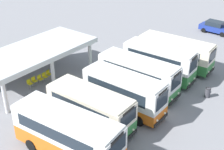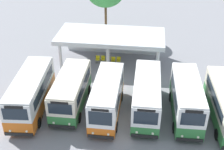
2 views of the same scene
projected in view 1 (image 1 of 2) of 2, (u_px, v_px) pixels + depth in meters
The scene contains 15 objects.
ground_plane at pixel (149, 113), 25.25m from camera, with size 180.00×180.00×0.00m, color gray.
city_bus_nearest_orange at pixel (67, 133), 20.14m from camera, with size 2.96×8.02×3.30m.
city_bus_second_in_row at pixel (91, 108), 22.97m from camera, with size 2.50×7.02×3.05m.
city_bus_middle_cream at pixel (124, 91), 24.83m from camera, with size 2.28×7.11×3.28m.
city_bus_fourth_amber at pixel (138, 74), 27.57m from camera, with size 2.36×7.63×3.18m.
city_bus_fifth_blue at pixel (159, 61), 29.71m from camera, with size 2.40×7.17×3.38m.
city_bus_far_end_green at pixel (175, 52), 32.03m from camera, with size 2.65×7.97×3.11m.
parked_car_flank at pixel (215, 27), 41.68m from camera, with size 1.97×4.31×1.62m.
terminal_canopy at pixel (32, 54), 29.26m from camera, with size 11.68×5.50×3.40m.
waiting_chair_end_by_column at pixel (30, 83), 28.68m from camera, with size 0.45×0.45×0.86m.
waiting_chair_second_from_end at pixel (34, 80), 29.12m from camera, with size 0.45×0.45×0.86m.
waiting_chair_middle_seat at pixel (40, 78), 29.46m from camera, with size 0.45×0.45×0.86m.
waiting_chair_fourth_seat at pixel (45, 76), 29.88m from camera, with size 0.45×0.45×0.86m.
waiting_chair_fifth_seat at pixel (49, 73), 30.35m from camera, with size 0.45×0.45×0.86m.
litter_bin_apron at pixel (208, 92), 27.27m from camera, with size 0.49×0.49×0.90m.
Camera 1 is at (-18.34, -10.27, 14.66)m, focal length 49.08 mm.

